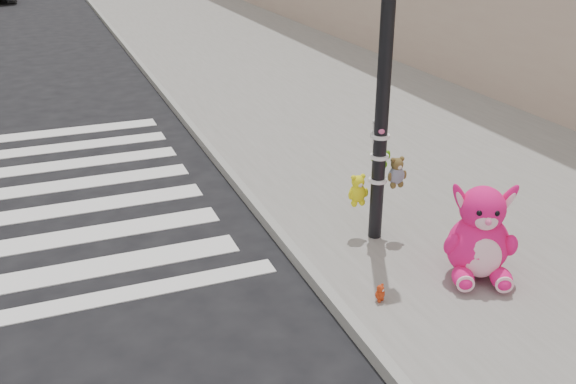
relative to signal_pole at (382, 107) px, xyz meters
name	(u,v)px	position (x,y,z in m)	size (l,w,h in m)	color
sidewalk_near	(301,78)	(2.39, 8.18, -1.71)	(7.00, 80.00, 0.14)	slate
curb_edge	(161,91)	(-1.06, 8.18, -1.71)	(0.12, 80.00, 0.15)	gray
signal_pole	(382,107)	(0.00, 0.00, 0.00)	(0.69, 0.49, 4.00)	black
pink_bunny	(480,239)	(0.58, -1.25, -1.19)	(0.94, 1.00, 1.11)	#F61473
red_teddy	(380,293)	(-0.65, -1.32, -1.54)	(0.13, 0.09, 0.19)	#BE3513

